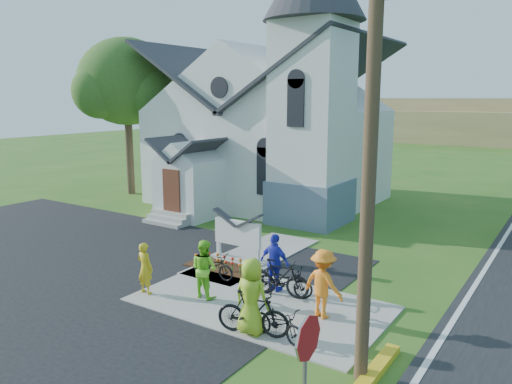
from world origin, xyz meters
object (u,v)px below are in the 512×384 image
Objects in this scene: utility_pole at (375,116)px; cyclist_1 at (204,269)px; bike_2 at (285,281)px; church_sign at (238,233)px; stop_sign at (307,357)px; cyclist_0 at (145,268)px; bike_4 at (279,323)px; bike_0 at (213,265)px; cyclist_2 at (275,263)px; bike_1 at (279,278)px; bike_3 at (253,313)px; cyclist_3 at (323,284)px; cyclist_4 at (251,296)px.

utility_pole is 7.22m from cyclist_1.
utility_pole is at bearing -140.59° from bike_2.
church_sign is 9.97m from stop_sign.
cyclist_0 is at bearing 29.88° from cyclist_1.
cyclist_0 is at bearing -97.19° from church_sign.
bike_2 reaches higher than bike_4.
bike_0 is 1.57m from cyclist_1.
utility_pole is 4.03× the size of stop_sign.
utility_pole is 6.68m from bike_2.
cyclist_2 is 1.13× the size of bike_4.
bike_1 is (1.78, 1.24, -0.31)m from cyclist_1.
bike_0 reaches higher than bike_4.
bike_1 is at bearing 115.83° from bike_2.
bike_2 reaches higher than bike_0.
bike_0 is 0.87× the size of bike_3.
bike_4 is at bearing -91.15° from bike_3.
bike_3 is (3.61, -4.40, -0.42)m from church_sign.
stop_sign reaches higher than bike_3.
bike_0 is 0.87× the size of cyclist_3.
cyclist_3 is at bearing 162.62° from cyclist_2.
cyclist_1 is 2.78m from bike_3.
cyclist_4 is at bearing 176.34° from cyclist_0.
bike_4 is at bearing -45.06° from church_sign.
cyclist_0 is (-0.50, -3.97, -0.20)m from church_sign.
cyclist_2 is at bearing -33.39° from church_sign.
stop_sign is (6.63, -7.40, 0.75)m from church_sign.
cyclist_0 is 0.88× the size of cyclist_2.
bike_1 is 2.53m from bike_3.
bike_4 is (0.64, 0.15, -0.15)m from bike_3.
bike_1 reaches higher than bike_4.
bike_4 is (-0.32, -1.71, -0.51)m from cyclist_3.
cyclist_0 is 4.11m from bike_2.
cyclist_1 is at bearing 112.94° from bike_2.
bike_3 is (3.24, -2.50, 0.13)m from bike_0.
cyclist_2 reaches higher than cyclist_0.
cyclist_0 is at bearing 174.07° from utility_pole.
cyclist_0 is 4.77m from bike_4.
cyclist_3 reaches higher than church_sign.
cyclist_3 is (1.55, -0.67, 0.47)m from bike_2.
cyclist_1 is at bearing 114.33° from bike_1.
cyclist_2 is (-4.05, 5.70, -0.86)m from stop_sign.
cyclist_3 reaches higher than bike_2.
bike_3 is 1.19× the size of bike_4.
utility_pole is at bearing 172.81° from cyclist_4.
bike_3 is (1.03, -2.70, -0.32)m from cyclist_2.
bike_0 is at bearing -38.51° from cyclist_4.
stop_sign is 1.60× the size of cyclist_0.
cyclist_4 reaches higher than cyclist_3.
cyclist_4 is (0.94, -2.65, 0.08)m from cyclist_2.
church_sign is 1.42× the size of bike_4.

